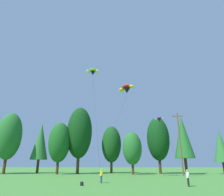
# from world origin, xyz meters

# --- Properties ---
(treeline_tree_b) EXTENTS (5.60, 5.60, 14.08)m
(treeline_tree_b) POSITION_xyz_m (-27.17, 42.96, 8.52)
(treeline_tree_b) COLOR #472D19
(treeline_tree_b) RESTS_ON ground_plane
(treeline_tree_c) EXTENTS (4.27, 4.27, 12.13)m
(treeline_tree_c) POSITION_xyz_m (-21.15, 47.13, 7.60)
(treeline_tree_c) COLOR #472D19
(treeline_tree_c) RESTS_ON ground_plane
(treeline_tree_d) EXTENTS (4.89, 4.89, 11.43)m
(treeline_tree_d) POSITION_xyz_m (-14.75, 42.20, 6.92)
(treeline_tree_d) COLOR #472D19
(treeline_tree_d) RESTS_ON ground_plane
(treeline_tree_e) EXTENTS (6.00, 6.00, 15.54)m
(treeline_tree_e) POSITION_xyz_m (-10.59, 44.06, 9.41)
(treeline_tree_e) COLOR #472D19
(treeline_tree_e) RESTS_ON ground_plane
(treeline_tree_f) EXTENTS (4.88, 4.88, 11.41)m
(treeline_tree_f) POSITION_xyz_m (-2.99, 47.60, 6.91)
(treeline_tree_f) COLOR #472D19
(treeline_tree_f) RESTS_ON ground_plane
(treeline_tree_g) EXTENTS (4.26, 4.26, 9.12)m
(treeline_tree_g) POSITION_xyz_m (1.89, 42.23, 5.52)
(treeline_tree_g) COLOR #472D19
(treeline_tree_g) RESTS_ON ground_plane
(treeline_tree_h) EXTENTS (5.37, 5.37, 13.22)m
(treeline_tree_h) POSITION_xyz_m (8.46, 45.60, 8.01)
(treeline_tree_h) COLOR #472D19
(treeline_tree_h) RESTS_ON ground_plane
(treeline_tree_i) EXTENTS (4.47, 4.47, 13.03)m
(treeline_tree_i) POSITION_xyz_m (13.83, 43.55, 8.16)
(treeline_tree_i) COLOR #472D19
(treeline_tree_i) RESTS_ON ground_plane
(treeline_tree_j) EXTENTS (3.74, 3.74, 9.74)m
(treeline_tree_j) POSITION_xyz_m (22.68, 44.72, 6.10)
(treeline_tree_j) COLOR #472D19
(treeline_tree_j) RESTS_ON ground_plane
(utility_pole) EXTENTS (2.20, 0.26, 11.99)m
(utility_pole) POSITION_xyz_m (10.86, 36.12, 6.27)
(utility_pole) COLOR brown
(utility_pole) RESTS_ON ground_plane
(kite_flyer_near) EXTENTS (0.47, 0.58, 1.69)m
(kite_flyer_near) POSITION_xyz_m (-3.23, 22.53, 0.99)
(kite_flyer_near) COLOR navy
(kite_flyer_near) RESTS_ON ground_plane
(kite_flyer_mid) EXTENTS (0.25, 0.57, 1.69)m
(kite_flyer_mid) POSITION_xyz_m (6.25, 19.16, 0.99)
(kite_flyer_mid) COLOR black
(kite_flyer_mid) RESTS_ON ground_plane
(parafoil_kite_high_red_yellow) EXTENTS (5.59, 10.53, 15.34)m
(parafoil_kite_high_red_yellow) POSITION_xyz_m (0.53, 31.35, 15.71)
(parafoil_kite_high_red_yellow) COLOR red
(parafoil_kite_mid_purple) EXTENTS (2.36, 18.44, 10.38)m
(parafoil_kite_mid_purple) POSITION_xyz_m (7.40, 37.07, 11.01)
(parafoil_kite_mid_purple) COLOR purple
(parafoil_kite_far_lime_white) EXTENTS (5.62, 17.76, 22.96)m
(parafoil_kite_far_lime_white) POSITION_xyz_m (-7.19, 39.48, 23.27)
(parafoil_kite_far_lime_white) COLOR #93D633
(backpack) EXTENTS (0.33, 0.38, 0.40)m
(backpack) POSITION_xyz_m (-5.10, 19.65, 0.20)
(backpack) COLOR black
(backpack) RESTS_ON ground_plane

